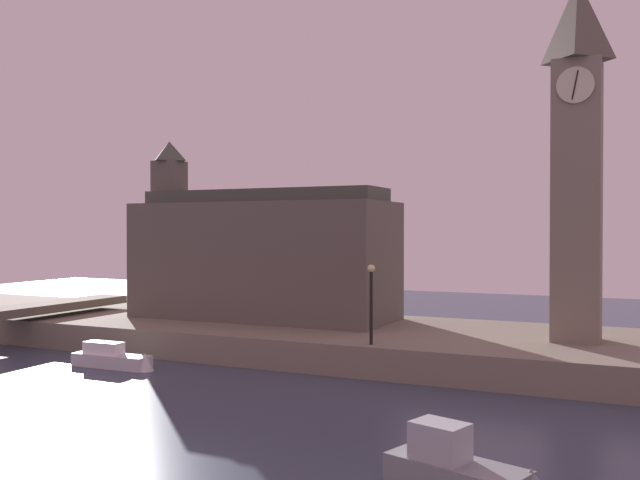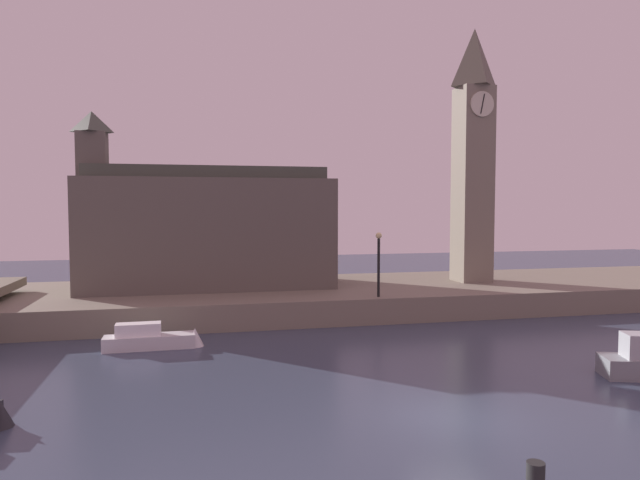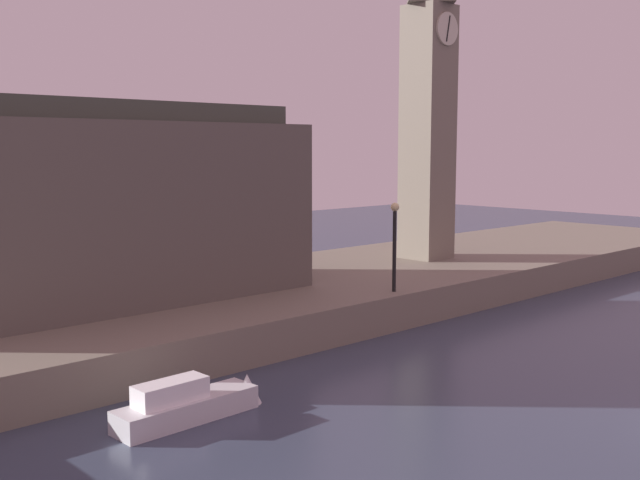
{
  "view_description": "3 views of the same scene",
  "coord_description": "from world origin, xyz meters",
  "px_view_note": "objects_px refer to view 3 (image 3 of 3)",
  "views": [
    {
      "loc": [
        14.02,
        -15.63,
        6.86
      ],
      "look_at": [
        -0.62,
        15.8,
        6.36
      ],
      "focal_mm": 39.07,
      "sensor_mm": 36.0,
      "label": 1
    },
    {
      "loc": [
        -7.94,
        -16.3,
        6.75
      ],
      "look_at": [
        -0.39,
        17.42,
        4.69
      ],
      "focal_mm": 31.8,
      "sensor_mm": 36.0,
      "label": 2
    },
    {
      "loc": [
        -21.16,
        -5.86,
        7.55
      ],
      "look_at": [
        -1.42,
        15.16,
        3.98
      ],
      "focal_mm": 42.4,
      "sensor_mm": 36.0,
      "label": 3
    }
  ],
  "objects_px": {
    "parliament_hall": "(102,204)",
    "streetlamp": "(395,236)",
    "clock_tower": "(428,90)",
    "boat_ferry_white": "(197,402)"
  },
  "relations": [
    {
      "from": "clock_tower",
      "to": "parliament_hall",
      "type": "bearing_deg",
      "value": 175.99
    },
    {
      "from": "clock_tower",
      "to": "boat_ferry_white",
      "type": "distance_m",
      "value": 24.68
    },
    {
      "from": "streetlamp",
      "to": "boat_ferry_white",
      "type": "xyz_separation_m",
      "value": [
        -12.19,
        -3.41,
        -3.4
      ]
    },
    {
      "from": "parliament_hall",
      "to": "clock_tower",
      "type": "bearing_deg",
      "value": -4.01
    },
    {
      "from": "clock_tower",
      "to": "boat_ferry_white",
      "type": "xyz_separation_m",
      "value": [
        -20.79,
        -8.65,
        -10.09
      ]
    },
    {
      "from": "parliament_hall",
      "to": "streetlamp",
      "type": "distance_m",
      "value": 11.84
    },
    {
      "from": "boat_ferry_white",
      "to": "parliament_hall",
      "type": "bearing_deg",
      "value": 76.29
    },
    {
      "from": "parliament_hall",
      "to": "boat_ferry_white",
      "type": "bearing_deg",
      "value": -103.71
    },
    {
      "from": "clock_tower",
      "to": "parliament_hall",
      "type": "relative_size",
      "value": 1.1
    },
    {
      "from": "streetlamp",
      "to": "boat_ferry_white",
      "type": "distance_m",
      "value": 13.11
    }
  ]
}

